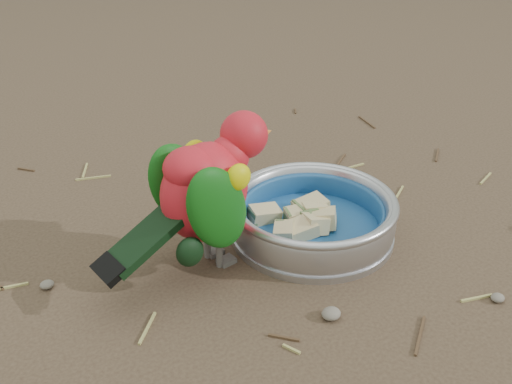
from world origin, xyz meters
TOP-DOWN VIEW (x-y plane):
  - ground at (0.00, 0.00)m, footprint 60.00×60.00m
  - food_bowl at (0.01, 0.02)m, footprint 0.23×0.23m
  - bowl_wall at (0.01, 0.02)m, footprint 0.23×0.23m
  - fruit_wedges at (0.01, 0.02)m, footprint 0.14×0.14m
  - lory_parrot at (-0.14, 0.03)m, footprint 0.25×0.15m
  - ground_debris at (-0.01, 0.01)m, footprint 0.90×0.80m

SIDE VIEW (x-z plane):
  - ground at x=0.00m, z-range 0.00..0.00m
  - ground_debris at x=-0.01m, z-range 0.00..0.01m
  - food_bowl at x=0.01m, z-range 0.00..0.02m
  - fruit_wedges at x=0.01m, z-range 0.02..0.05m
  - bowl_wall at x=0.01m, z-range 0.02..0.06m
  - lory_parrot at x=-0.14m, z-range 0.00..0.19m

